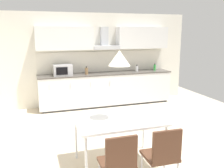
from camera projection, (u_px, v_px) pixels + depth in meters
name	position (u px, v px, depth m)	size (l,w,h in m)	color
ground_plane	(118.00, 147.00, 4.50)	(7.69, 8.54, 0.02)	beige
wall_back	(83.00, 59.00, 6.93)	(6.15, 0.10, 2.52)	silver
kitchen_counter	(107.00, 89.00, 6.95)	(3.69, 0.61, 0.91)	#333333
backsplash_tile	(104.00, 61.00, 7.06)	(3.67, 0.02, 0.57)	silver
upper_wall_cabinets	(105.00, 38.00, 6.78)	(3.67, 0.40, 0.60)	silver
microwave	(63.00, 70.00, 6.46)	(0.48, 0.35, 0.28)	#ADADB2
bottle_green	(155.00, 67.00, 7.32)	(0.06, 0.06, 0.20)	green
bottle_white	(137.00, 68.00, 7.16)	(0.08, 0.08, 0.18)	white
bottle_brown	(87.00, 71.00, 6.61)	(0.08, 0.08, 0.21)	brown
dining_table	(119.00, 122.00, 3.76)	(1.31, 0.87, 0.73)	white
chair_near_right	(163.00, 153.00, 3.12)	(0.41, 0.41, 0.87)	#4C2D1E
chair_near_left	(119.00, 160.00, 2.94)	(0.40, 0.40, 0.87)	#4C2D1E
pendant_lamp	(119.00, 58.00, 3.56)	(0.32, 0.32, 0.22)	silver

